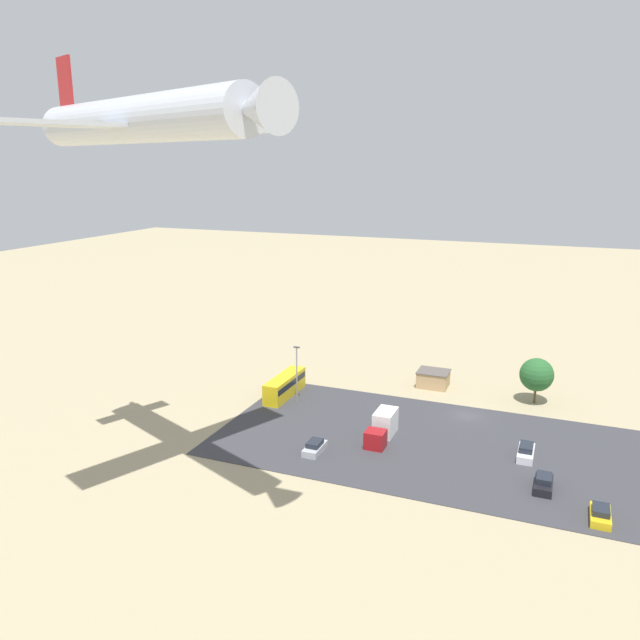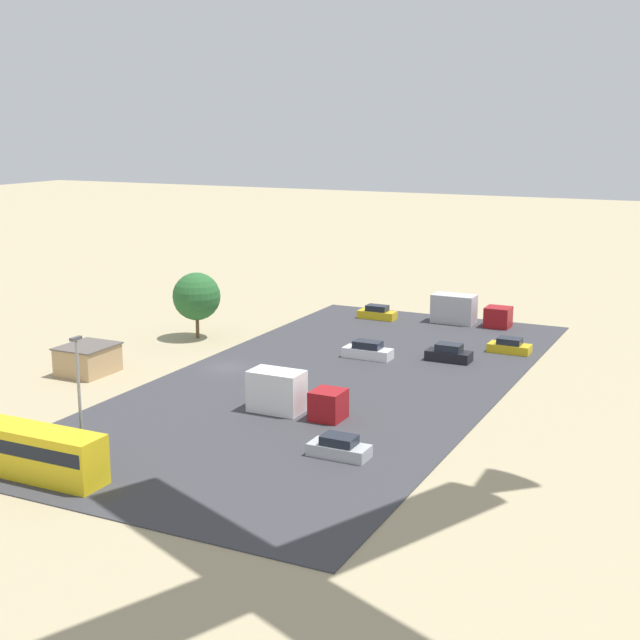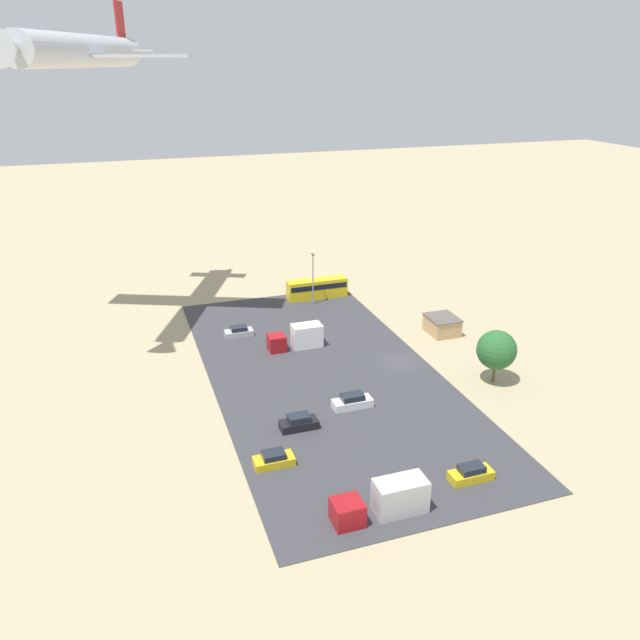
{
  "view_description": "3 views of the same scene",
  "coord_description": "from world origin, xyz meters",
  "px_view_note": "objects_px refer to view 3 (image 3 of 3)",
  "views": [
    {
      "loc": [
        -11.36,
        83.61,
        34.77
      ],
      "look_at": [
        13.11,
        22.93,
        18.13
      ],
      "focal_mm": 35.0,
      "sensor_mm": 36.0,
      "label": 1
    },
    {
      "loc": [
        66.43,
        42.06,
        21.92
      ],
      "look_at": [
        -0.47,
        9.3,
        5.3
      ],
      "focal_mm": 50.0,
      "sensor_mm": 36.0,
      "label": 2
    },
    {
      "loc": [
        -67.09,
        34.15,
        37.34
      ],
      "look_at": [
        5.39,
        9.51,
        5.36
      ],
      "focal_mm": 35.0,
      "sensor_mm": 36.0,
      "label": 3
    }
  ],
  "objects_px": {
    "shed_building": "(442,325)",
    "parked_truck_1": "(386,500)",
    "parked_car_2": "(274,459)",
    "parked_truck_0": "(298,337)",
    "bus": "(317,288)",
    "parked_car_0": "(352,402)",
    "airplane": "(77,51)",
    "parked_car_1": "(299,423)",
    "parked_car_4": "(239,332)",
    "parked_car_3": "(471,474)"
  },
  "relations": [
    {
      "from": "parked_car_0",
      "to": "parked_truck_1",
      "type": "height_order",
      "value": "parked_truck_1"
    },
    {
      "from": "parked_truck_0",
      "to": "airplane",
      "type": "distance_m",
      "value": 46.87
    },
    {
      "from": "parked_car_0",
      "to": "parked_car_4",
      "type": "height_order",
      "value": "parked_car_0"
    },
    {
      "from": "parked_car_0",
      "to": "parked_car_3",
      "type": "bearing_deg",
      "value": 19.53
    },
    {
      "from": "parked_car_1",
      "to": "parked_truck_1",
      "type": "distance_m",
      "value": 16.13
    },
    {
      "from": "parked_car_2",
      "to": "parked_car_4",
      "type": "relative_size",
      "value": 0.98
    },
    {
      "from": "parked_truck_1",
      "to": "bus",
      "type": "bearing_deg",
      "value": -12.22
    },
    {
      "from": "bus",
      "to": "parked_car_0",
      "type": "xyz_separation_m",
      "value": [
        -35.72,
        7.63,
        -1.03
      ]
    },
    {
      "from": "shed_building",
      "to": "parked_truck_1",
      "type": "bearing_deg",
      "value": 144.19
    },
    {
      "from": "airplane",
      "to": "parked_car_0",
      "type": "bearing_deg",
      "value": 150.79
    },
    {
      "from": "parked_car_4",
      "to": "airplane",
      "type": "bearing_deg",
      "value": 61.75
    },
    {
      "from": "shed_building",
      "to": "parked_car_1",
      "type": "distance_m",
      "value": 32.91
    },
    {
      "from": "parked_car_2",
      "to": "parked_truck_0",
      "type": "height_order",
      "value": "parked_truck_0"
    },
    {
      "from": "airplane",
      "to": "parked_car_4",
      "type": "bearing_deg",
      "value": 175.3
    },
    {
      "from": "shed_building",
      "to": "bus",
      "type": "bearing_deg",
      "value": 32.28
    },
    {
      "from": "parked_truck_1",
      "to": "parked_car_0",
      "type": "bearing_deg",
      "value": -12.54
    },
    {
      "from": "shed_building",
      "to": "parked_car_1",
      "type": "xyz_separation_m",
      "value": [
        -17.98,
        27.55,
        -0.54
      ]
    },
    {
      "from": "parked_car_1",
      "to": "parked_truck_0",
      "type": "relative_size",
      "value": 0.55
    },
    {
      "from": "parked_car_0",
      "to": "shed_building",
      "type": "bearing_deg",
      "value": 127.52
    },
    {
      "from": "parked_car_1",
      "to": "airplane",
      "type": "relative_size",
      "value": 0.12
    },
    {
      "from": "bus",
      "to": "parked_truck_0",
      "type": "bearing_deg",
      "value": 154.05
    },
    {
      "from": "shed_building",
      "to": "parked_car_2",
      "type": "height_order",
      "value": "shed_building"
    },
    {
      "from": "parked_car_4",
      "to": "parked_truck_0",
      "type": "relative_size",
      "value": 0.54
    },
    {
      "from": "parked_truck_0",
      "to": "parked_car_2",
      "type": "bearing_deg",
      "value": 157.96
    },
    {
      "from": "shed_building",
      "to": "parked_car_3",
      "type": "distance_m",
      "value": 35.09
    },
    {
      "from": "parked_car_0",
      "to": "parked_car_2",
      "type": "distance_m",
      "value": 14.0
    },
    {
      "from": "parked_car_1",
      "to": "parked_truck_1",
      "type": "relative_size",
      "value": 0.48
    },
    {
      "from": "parked_car_4",
      "to": "parked_car_3",
      "type": "bearing_deg",
      "value": -160.88
    },
    {
      "from": "parked_car_4",
      "to": "parked_truck_0",
      "type": "bearing_deg",
      "value": -132.7
    },
    {
      "from": "parked_truck_0",
      "to": "parked_car_3",
      "type": "bearing_deg",
      "value": -168.44
    },
    {
      "from": "parked_car_1",
      "to": "airplane",
      "type": "bearing_deg",
      "value": 26.93
    },
    {
      "from": "parked_car_4",
      "to": "parked_car_1",
      "type": "bearing_deg",
      "value": -177.75
    },
    {
      "from": "parked_car_2",
      "to": "parked_car_0",
      "type": "bearing_deg",
      "value": 124.58
    },
    {
      "from": "parked_car_3",
      "to": "parked_car_4",
      "type": "bearing_deg",
      "value": 19.12
    },
    {
      "from": "parked_truck_1",
      "to": "airplane",
      "type": "distance_m",
      "value": 66.93
    },
    {
      "from": "bus",
      "to": "parked_truck_0",
      "type": "height_order",
      "value": "parked_truck_0"
    },
    {
      "from": "parked_car_1",
      "to": "parked_car_3",
      "type": "xyz_separation_m",
      "value": [
        -13.94,
        -13.0,
        -0.03
      ]
    },
    {
      "from": "shed_building",
      "to": "parked_car_2",
      "type": "xyz_separation_m",
      "value": [
        -23.56,
        31.86,
        -0.62
      ]
    },
    {
      "from": "parked_car_1",
      "to": "parked_truck_0",
      "type": "distance_m",
      "value": 20.94
    },
    {
      "from": "parked_car_1",
      "to": "parked_truck_0",
      "type": "bearing_deg",
      "value": -16.83
    },
    {
      "from": "shed_building",
      "to": "airplane",
      "type": "xyz_separation_m",
      "value": [
        17.8,
        45.73,
        37.14
      ]
    },
    {
      "from": "shed_building",
      "to": "parked_car_1",
      "type": "bearing_deg",
      "value": 123.13
    },
    {
      "from": "shed_building",
      "to": "parked_truck_0",
      "type": "bearing_deg",
      "value": 84.58
    },
    {
      "from": "bus",
      "to": "parked_car_0",
      "type": "relative_size",
      "value": 2.2
    },
    {
      "from": "bus",
      "to": "parked_car_1",
      "type": "xyz_separation_m",
      "value": [
        -38.09,
        14.85,
        -1.03
      ]
    },
    {
      "from": "bus",
      "to": "parked_car_2",
      "type": "bearing_deg",
      "value": 156.31
    },
    {
      "from": "airplane",
      "to": "parked_car_1",
      "type": "bearing_deg",
      "value": 140.48
    },
    {
      "from": "parked_car_1",
      "to": "parked_car_4",
      "type": "height_order",
      "value": "parked_car_1"
    },
    {
      "from": "parked_truck_0",
      "to": "airplane",
      "type": "bearing_deg",
      "value": 56.97
    },
    {
      "from": "shed_building",
      "to": "airplane",
      "type": "distance_m",
      "value": 61.54
    }
  ]
}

